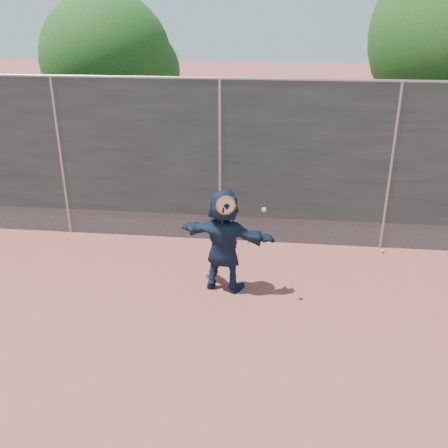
# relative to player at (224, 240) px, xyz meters

# --- Properties ---
(ground) EXTENTS (80.00, 80.00, 0.00)m
(ground) POSITION_rel_player_xyz_m (-0.28, -1.71, -0.82)
(ground) COLOR #9E4C42
(ground) RESTS_ON ground
(player) EXTENTS (1.60, 0.83, 1.64)m
(player) POSITION_rel_player_xyz_m (0.00, 0.00, 0.00)
(player) COLOR #16253E
(player) RESTS_ON ground
(ball_ground) EXTENTS (0.07, 0.07, 0.07)m
(ball_ground) POSITION_rel_player_xyz_m (2.72, 1.56, -0.79)
(ball_ground) COLOR #B7DB30
(ball_ground) RESTS_ON ground
(fence) EXTENTS (20.00, 0.06, 3.03)m
(fence) POSITION_rel_player_xyz_m (-0.28, 1.79, 0.76)
(fence) COLOR #38423D
(fence) RESTS_ON ground
(swing_action) EXTENTS (0.73, 0.19, 0.51)m
(swing_action) POSITION_rel_player_xyz_m (0.10, -0.21, 0.63)
(swing_action) COLOR #D26113
(swing_action) RESTS_ON ground
(tree_left) EXTENTS (3.15, 3.00, 4.53)m
(tree_left) POSITION_rel_player_xyz_m (-3.13, 4.84, 2.12)
(tree_left) COLOR #382314
(tree_left) RESTS_ON ground
(weed_clump) EXTENTS (0.68, 0.07, 0.30)m
(weed_clump) POSITION_rel_player_xyz_m (0.01, 1.68, -0.69)
(weed_clump) COLOR #387226
(weed_clump) RESTS_ON ground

